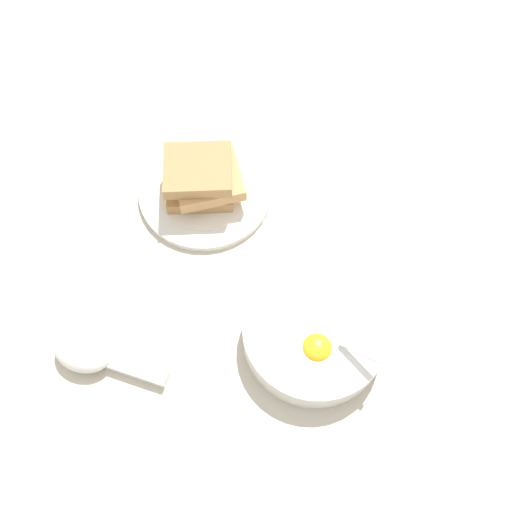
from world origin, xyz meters
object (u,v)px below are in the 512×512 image
at_px(toast_plate, 205,191).
at_px(toast_sandwich, 202,177).
at_px(soup_spoon, 90,354).
at_px(egg_bowl, 314,333).

distance_m(toast_plate, toast_sandwich, 0.03).
bearing_deg(toast_sandwich, toast_plate, -46.01).
xyz_separation_m(toast_plate, soup_spoon, (-0.24, -0.11, 0.01)).
bearing_deg(toast_plate, toast_sandwich, 133.99).
distance_m(egg_bowl, soup_spoon, 0.27).
height_order(toast_plate, toast_sandwich, toast_sandwich).
height_order(egg_bowl, soup_spoon, egg_bowl).
bearing_deg(soup_spoon, toast_sandwich, 24.42).
bearing_deg(egg_bowl, toast_sandwich, 86.25).
height_order(toast_sandwich, soup_spoon, toast_sandwich).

